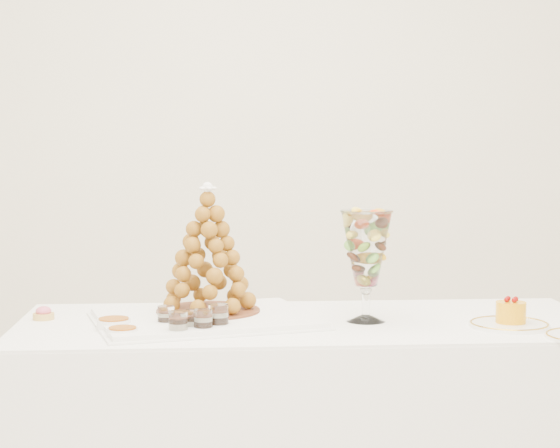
{
  "coord_description": "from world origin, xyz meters",
  "views": [
    {
      "loc": [
        -0.08,
        -2.67,
        1.22
      ],
      "look_at": [
        0.06,
        0.22,
        0.97
      ],
      "focal_mm": 60.0,
      "sensor_mm": 36.0,
      "label": 1
    }
  ],
  "objects": [
    {
      "name": "buffet_table",
      "position": [
        0.14,
        0.15,
        0.34
      ],
      "size": [
        1.8,
        0.76,
        0.68
      ],
      "rotation": [
        0.0,
        0.0,
        0.02
      ],
      "color": "white",
      "rests_on": "ground"
    },
    {
      "name": "lace_tray",
      "position": [
        -0.17,
        0.14,
        0.69
      ],
      "size": [
        0.74,
        0.63,
        0.02
      ],
      "primitive_type": "cube",
      "rotation": [
        0.0,
        0.0,
        0.28
      ],
      "color": "white",
      "rests_on": "buffet_table"
    },
    {
      "name": "macaron_vase",
      "position": [
        0.32,
        0.13,
        0.9
      ],
      "size": [
        0.15,
        0.15,
        0.34
      ],
      "color": "white",
      "rests_on": "buffet_table"
    },
    {
      "name": "cake_plate",
      "position": [
        0.73,
        0.03,
        0.68
      ],
      "size": [
        0.24,
        0.24,
        0.01
      ],
      "primitive_type": "cylinder",
      "color": "white",
      "rests_on": "buffet_table"
    },
    {
      "name": "pink_tart",
      "position": [
        -0.67,
        0.21,
        0.7
      ],
      "size": [
        0.07,
        0.07,
        0.04
      ],
      "color": "tan",
      "rests_on": "buffet_table"
    },
    {
      "name": "verrine_a",
      "position": [
        -0.28,
        0.05,
        0.71
      ],
      "size": [
        0.06,
        0.06,
        0.07
      ],
      "primitive_type": "cylinder",
      "rotation": [
        0.0,
        0.0,
        -0.28
      ],
      "color": "white",
      "rests_on": "buffet_table"
    },
    {
      "name": "verrine_b",
      "position": [
        -0.2,
        -0.02,
        0.71
      ],
      "size": [
        0.05,
        0.05,
        0.07
      ],
      "primitive_type": "cylinder",
      "rotation": [
        0.0,
        0.0,
        -0.01
      ],
      "color": "white",
      "rests_on": "buffet_table"
    },
    {
      "name": "verrine_c",
      "position": [
        -0.13,
        0.01,
        0.72
      ],
      "size": [
        0.07,
        0.07,
        0.08
      ],
      "primitive_type": "cylinder",
      "rotation": [
        0.0,
        0.0,
        0.31
      ],
      "color": "white",
      "rests_on": "buffet_table"
    },
    {
      "name": "verrine_d",
      "position": [
        -0.24,
        -0.07,
        0.71
      ],
      "size": [
        0.07,
        0.07,
        0.07
      ],
      "primitive_type": "cylinder",
      "rotation": [
        0.0,
        0.0,
        -0.25
      ],
      "color": "white",
      "rests_on": "buffet_table"
    },
    {
      "name": "verrine_e",
      "position": [
        -0.17,
        -0.04,
        0.71
      ],
      "size": [
        0.05,
        0.05,
        0.07
      ],
      "primitive_type": "cylinder",
      "rotation": [
        0.0,
        0.0,
        0.01
      ],
      "color": "white",
      "rests_on": "buffet_table"
    },
    {
      "name": "ramekin_back",
      "position": [
        -0.44,
        0.04,
        0.69
      ],
      "size": [
        0.1,
        0.1,
        0.03
      ],
      "primitive_type": "cylinder",
      "color": "white",
      "rests_on": "buffet_table"
    },
    {
      "name": "ramekin_front",
      "position": [
        -0.4,
        -0.08,
        0.69
      ],
      "size": [
        0.09,
        0.09,
        0.03
      ],
      "primitive_type": "cylinder",
      "color": "white",
      "rests_on": "buffet_table"
    },
    {
      "name": "croquembouche",
      "position": [
        -0.17,
        0.21,
        0.89
      ],
      "size": [
        0.32,
        0.32,
        0.4
      ],
      "rotation": [
        0.0,
        0.0,
        -0.09
      ],
      "color": "brown",
      "rests_on": "lace_tray"
    },
    {
      "name": "mousse_cake",
      "position": [
        0.74,
        0.04,
        0.72
      ],
      "size": [
        0.09,
        0.09,
        0.08
      ],
      "color": "#F5A10B",
      "rests_on": "cake_plate"
    }
  ]
}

